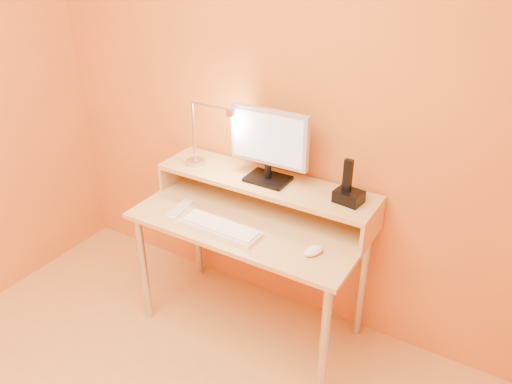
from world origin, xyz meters
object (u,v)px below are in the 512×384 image
Objects in this scene: lamp_base at (196,162)px; phone_dock at (349,197)px; monitor_panel at (269,137)px; keyboard at (220,228)px; mouse at (313,251)px; remote_control at (180,209)px.

phone_dock is (0.89, 0.03, 0.02)m from lamp_base.
keyboard is (-0.09, -0.33, -0.39)m from monitor_panel.
keyboard is 3.99× the size of mouse.
remote_control is (-0.29, 0.04, -0.00)m from keyboard.
phone_dock is 0.31× the size of keyboard.
keyboard is (-0.53, -0.32, -0.18)m from phone_dock.
lamp_base is 0.77× the size of phone_dock.
monitor_panel reaches higher than lamp_base.
lamp_base is at bearing -170.49° from phone_dock.
keyboard is at bearing -38.84° from lamp_base.
mouse is (-0.05, -0.26, -0.17)m from phone_dock.
keyboard is 0.29m from remote_control.
keyboard is at bearing -141.65° from phone_dock.
phone_dock is at bearing -2.17° from monitor_panel.
phone_dock reaches higher than keyboard.
keyboard is (0.36, -0.29, -0.16)m from lamp_base.
phone_dock is 1.23× the size of mouse.
lamp_base is at bearing 97.92° from remote_control.
phone_dock is at bearing 1.94° from lamp_base.
phone_dock is at bearing 100.56° from mouse.
monitor_panel is 0.50m from lamp_base.
phone_dock is at bearing 32.86° from keyboard.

